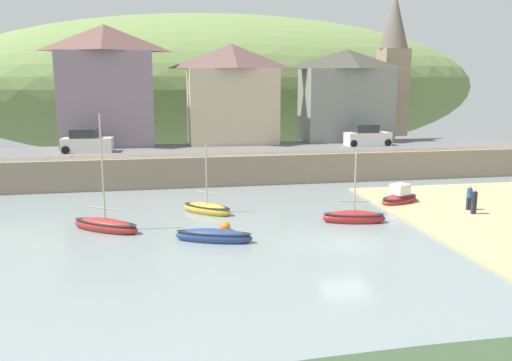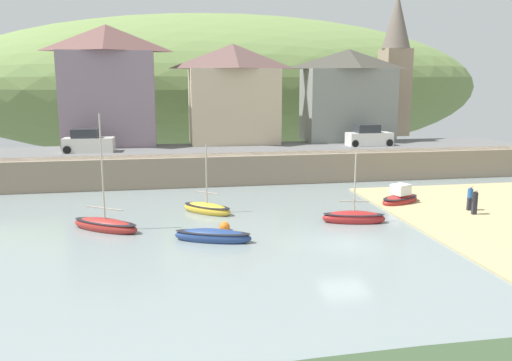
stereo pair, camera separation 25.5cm
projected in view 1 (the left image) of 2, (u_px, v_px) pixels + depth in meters
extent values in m
cube|color=gray|center=(346.00, 244.00, 27.17)|extent=(48.00, 40.00, 0.06)
cube|color=gray|center=(274.00, 168.00, 43.35)|extent=(48.00, 2.40, 2.40)
cube|color=#606060|center=(265.00, 148.00, 46.70)|extent=(48.00, 9.00, 0.10)
ellipsoid|color=olive|center=(215.00, 87.00, 78.96)|extent=(80.00, 44.00, 20.81)
cube|color=gray|center=(108.00, 99.00, 47.74)|extent=(8.19, 4.83, 8.48)
pyramid|color=brown|center=(104.00, 38.00, 46.72)|extent=(8.49, 5.13, 2.34)
cube|color=beige|center=(232.00, 106.00, 49.95)|extent=(8.24, 5.29, 6.99)
pyramid|color=brown|center=(232.00, 56.00, 49.08)|extent=(8.54, 5.59, 2.29)
cube|color=gray|center=(346.00, 105.00, 52.01)|extent=(8.60, 4.70, 7.01)
pyramid|color=#434038|center=(347.00, 59.00, 51.18)|extent=(8.90, 5.00, 1.88)
cube|color=gray|center=(392.00, 92.00, 56.88)|extent=(2.80, 2.80, 9.22)
cone|color=#665B51|center=(395.00, 21.00, 55.47)|extent=(3.00, 3.00, 5.66)
ellipsoid|color=navy|center=(214.00, 237.00, 27.56)|extent=(4.26, 2.42, 0.88)
ellipsoid|color=black|center=(214.00, 232.00, 27.52)|extent=(4.18, 2.38, 0.12)
ellipsoid|color=maroon|center=(106.00, 226.00, 29.53)|extent=(4.25, 3.44, 0.89)
ellipsoid|color=black|center=(105.00, 222.00, 29.48)|extent=(4.16, 3.37, 0.12)
cylinder|color=#B2A893|center=(102.00, 167.00, 28.89)|extent=(0.09, 0.09, 5.86)
cylinder|color=gray|center=(105.00, 208.00, 29.33)|extent=(2.15, 1.50, 0.07)
ellipsoid|color=gold|center=(207.00, 209.00, 33.42)|extent=(3.44, 3.22, 0.85)
ellipsoid|color=black|center=(207.00, 206.00, 33.38)|extent=(3.38, 3.15, 0.12)
cylinder|color=#B2A893|center=(206.00, 174.00, 32.99)|extent=(0.09, 0.09, 3.75)
cylinder|color=gray|center=(207.00, 193.00, 33.21)|extent=(1.39, 1.23, 0.07)
ellipsoid|color=maroon|center=(399.00, 200.00, 35.96)|extent=(3.53, 2.69, 0.85)
ellipsoid|color=black|center=(400.00, 197.00, 35.91)|extent=(3.46, 2.63, 0.12)
cube|color=silver|center=(400.00, 189.00, 35.81)|extent=(1.45, 1.37, 0.71)
ellipsoid|color=maroon|center=(354.00, 218.00, 31.23)|extent=(3.87, 1.88, 0.93)
ellipsoid|color=black|center=(354.00, 214.00, 31.19)|extent=(3.80, 1.84, 0.12)
cylinder|color=#B2A893|center=(355.00, 182.00, 30.82)|extent=(0.09, 0.09, 3.45)
cylinder|color=gray|center=(354.00, 201.00, 31.04)|extent=(1.73, 0.46, 0.07)
cube|color=silver|center=(88.00, 145.00, 43.83)|extent=(4.18, 1.91, 1.20)
cube|color=#282D33|center=(84.00, 134.00, 43.60)|extent=(2.17, 1.61, 0.80)
cylinder|color=black|center=(109.00, 147.00, 44.95)|extent=(0.64, 0.22, 0.64)
cylinder|color=black|center=(107.00, 149.00, 43.41)|extent=(0.64, 0.22, 0.64)
cylinder|color=black|center=(69.00, 148.00, 44.36)|extent=(0.64, 0.22, 0.64)
cylinder|color=black|center=(66.00, 150.00, 42.81)|extent=(0.64, 0.22, 0.64)
cube|color=silver|center=(368.00, 139.00, 48.32)|extent=(4.13, 1.79, 1.20)
cube|color=#282D33|center=(365.00, 129.00, 48.10)|extent=(2.13, 1.54, 0.80)
cylinder|color=black|center=(381.00, 141.00, 49.45)|extent=(0.64, 0.22, 0.64)
cylinder|color=black|center=(388.00, 143.00, 47.90)|extent=(0.64, 0.22, 0.64)
cylinder|color=black|center=(347.00, 141.00, 48.85)|extent=(0.64, 0.22, 0.64)
cylinder|color=black|center=(354.00, 143.00, 47.31)|extent=(0.64, 0.22, 0.64)
cube|color=#282833|center=(474.00, 207.00, 32.77)|extent=(0.28, 0.20, 0.82)
cylinder|color=black|center=(475.00, 197.00, 32.64)|extent=(0.34, 0.34, 0.58)
sphere|color=#D1A889|center=(475.00, 190.00, 32.57)|extent=(0.22, 0.22, 0.22)
cube|color=#282833|center=(469.00, 204.00, 33.81)|extent=(0.28, 0.20, 0.82)
cylinder|color=#23569E|center=(470.00, 193.00, 33.68)|extent=(0.34, 0.34, 0.58)
sphere|color=#D1A889|center=(470.00, 187.00, 33.60)|extent=(0.22, 0.22, 0.22)
sphere|color=orange|center=(225.00, 227.00, 29.59)|extent=(0.61, 0.61, 0.61)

